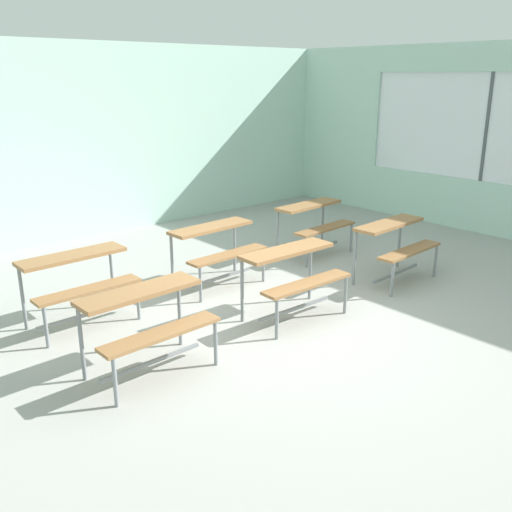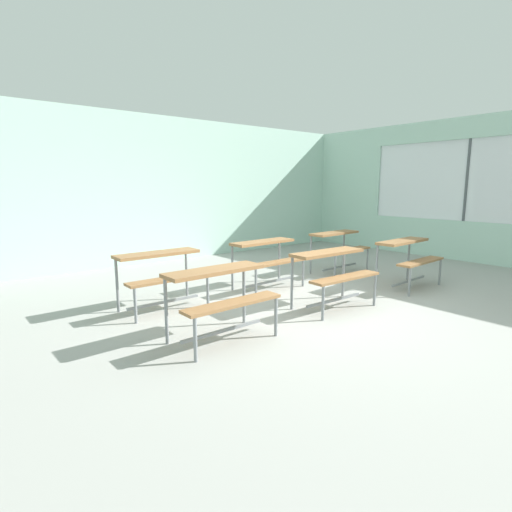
{
  "view_description": "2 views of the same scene",
  "coord_description": "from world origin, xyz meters",
  "px_view_note": "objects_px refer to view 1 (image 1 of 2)",
  "views": [
    {
      "loc": [
        -3.8,
        -3.92,
        2.5
      ],
      "look_at": [
        0.23,
        0.65,
        0.54
      ],
      "focal_mm": 39.52,
      "sensor_mm": 36.0,
      "label": 1
    },
    {
      "loc": [
        -3.8,
        -3.3,
        1.6
      ],
      "look_at": [
        -0.47,
        0.8,
        0.66
      ],
      "focal_mm": 28.0,
      "sensor_mm": 36.0,
      "label": 2
    }
  ],
  "objects_px": {
    "desk_bench_r1c0": "(78,273)",
    "desk_bench_r1c1": "(217,241)",
    "desk_bench_r1c2": "(314,217)",
    "desk_bench_r0c0": "(147,312)",
    "desk_bench_r0c1": "(294,267)",
    "desk_bench_r0c2": "(396,238)"
  },
  "relations": [
    {
      "from": "desk_bench_r0c0",
      "to": "desk_bench_r1c2",
      "type": "distance_m",
      "value": 3.83
    },
    {
      "from": "desk_bench_r1c0",
      "to": "desk_bench_r1c2",
      "type": "height_order",
      "value": "same"
    },
    {
      "from": "desk_bench_r1c1",
      "to": "desk_bench_r0c0",
      "type": "bearing_deg",
      "value": -145.24
    },
    {
      "from": "desk_bench_r0c0",
      "to": "desk_bench_r1c0",
      "type": "relative_size",
      "value": 1.0
    },
    {
      "from": "desk_bench_r0c0",
      "to": "desk_bench_r0c1",
      "type": "distance_m",
      "value": 1.78
    },
    {
      "from": "desk_bench_r0c2",
      "to": "desk_bench_r0c1",
      "type": "bearing_deg",
      "value": 175.9
    },
    {
      "from": "desk_bench_r0c1",
      "to": "desk_bench_r1c1",
      "type": "relative_size",
      "value": 1.0
    },
    {
      "from": "desk_bench_r1c0",
      "to": "desk_bench_r1c2",
      "type": "relative_size",
      "value": 0.98
    },
    {
      "from": "desk_bench_r1c2",
      "to": "desk_bench_r1c1",
      "type": "bearing_deg",
      "value": 179.21
    },
    {
      "from": "desk_bench_r1c0",
      "to": "desk_bench_r0c1",
      "type": "bearing_deg",
      "value": -37.23
    },
    {
      "from": "desk_bench_r1c1",
      "to": "desk_bench_r1c2",
      "type": "xyz_separation_m",
      "value": [
        1.8,
        0.06,
        0.0
      ]
    },
    {
      "from": "desk_bench_r0c1",
      "to": "desk_bench_r0c2",
      "type": "distance_m",
      "value": 1.76
    },
    {
      "from": "desk_bench_r1c0",
      "to": "desk_bench_r1c2",
      "type": "xyz_separation_m",
      "value": [
        3.58,
        0.03,
        0.0
      ]
    },
    {
      "from": "desk_bench_r1c0",
      "to": "desk_bench_r1c2",
      "type": "distance_m",
      "value": 3.58
    },
    {
      "from": "desk_bench_r0c2",
      "to": "desk_bench_r1c0",
      "type": "height_order",
      "value": "same"
    },
    {
      "from": "desk_bench_r1c0",
      "to": "desk_bench_r1c1",
      "type": "relative_size",
      "value": 0.99
    },
    {
      "from": "desk_bench_r0c1",
      "to": "desk_bench_r1c1",
      "type": "xyz_separation_m",
      "value": [
        -0.02,
        1.31,
        0.0
      ]
    },
    {
      "from": "desk_bench_r0c2",
      "to": "desk_bench_r1c1",
      "type": "bearing_deg",
      "value": 140.15
    },
    {
      "from": "desk_bench_r0c0",
      "to": "desk_bench_r0c2",
      "type": "bearing_deg",
      "value": -1.49
    },
    {
      "from": "desk_bench_r1c2",
      "to": "desk_bench_r0c2",
      "type": "bearing_deg",
      "value": -93.81
    },
    {
      "from": "desk_bench_r0c1",
      "to": "desk_bench_r1c0",
      "type": "height_order",
      "value": "same"
    },
    {
      "from": "desk_bench_r0c0",
      "to": "desk_bench_r0c1",
      "type": "bearing_deg",
      "value": -0.64
    }
  ]
}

